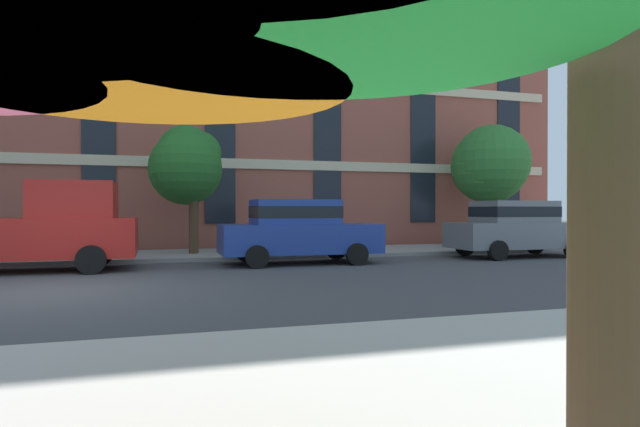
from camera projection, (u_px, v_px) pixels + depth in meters
name	position (u px, v px, depth m)	size (l,w,h in m)	color
ground_plane	(45.00, 293.00, 9.57)	(120.00, 120.00, 0.00)	#424244
sidewalk_far	(91.00, 257.00, 16.08)	(56.00, 3.60, 0.12)	gray
apartment_building	(113.00, 30.00, 23.84)	(36.97, 12.08, 19.20)	#934C3D
pickup_red	(36.00, 229.00, 12.85)	(5.10, 2.12, 2.20)	#B21E19
sedan_blue	(298.00, 230.00, 14.75)	(4.40, 1.98, 1.78)	navy
sedan_gray	(516.00, 227.00, 16.83)	(4.40, 1.98, 1.78)	slate
street_tree_middle	(187.00, 164.00, 16.84)	(2.34, 2.70, 4.18)	#4C3823
street_tree_right	(491.00, 164.00, 20.33)	(2.89, 3.06, 4.75)	#4C3823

